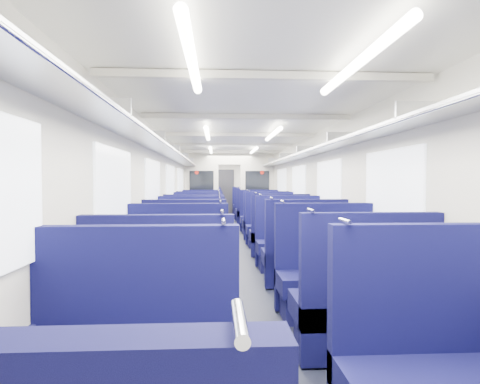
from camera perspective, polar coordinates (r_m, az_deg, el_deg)
name	(u,v)px	position (r m, az deg, el deg)	size (l,w,h in m)	color
floor	(234,245)	(9.27, -0.86, -7.60)	(2.80, 18.00, 0.01)	black
ceiling	(234,143)	(9.19, -0.87, 7.02)	(2.80, 18.00, 0.01)	silver
wall_left	(173,194)	(9.20, -9.61, -0.33)	(0.02, 18.00, 2.35)	beige
dado_left	(174,230)	(9.26, -9.49, -5.44)	(0.03, 17.90, 0.70)	#111138
wall_right	(294,194)	(9.32, 7.77, -0.30)	(0.02, 18.00, 2.35)	beige
dado_right	(293,229)	(9.38, 7.66, -5.34)	(0.03, 17.90, 0.70)	#111138
wall_far	(226,188)	(18.15, -2.06, 0.62)	(2.80, 0.02, 2.35)	beige
luggage_rack_left	(181,159)	(9.19, -8.47, 4.65)	(0.36, 17.40, 0.18)	#B2B5BA
luggage_rack_right	(286,160)	(9.29, 6.65, 4.62)	(0.36, 17.40, 0.18)	#B2B5BA
windows	(235,184)	(8.69, -0.74, 1.19)	(2.78, 15.60, 0.75)	white
ceiling_fittings	(234,145)	(8.93, -0.80, 6.79)	(2.70, 16.06, 0.11)	beige
end_door	(226,192)	(18.09, -2.06, 0.06)	(0.75, 0.06, 2.00)	black
bulkhead	(229,189)	(12.55, -1.52, 0.46)	(2.80, 0.10, 2.35)	beige
seat_3	(439,380)	(2.65, 26.64, -22.89)	(1.13, 0.63, 1.26)	#0E0E44
seat_4	(161,320)	(3.33, -11.30, -17.53)	(1.13, 0.63, 1.26)	#0E0E44
seat_5	(363,311)	(3.62, 17.19, -16.01)	(1.13, 0.63, 1.26)	#0E0E44
seat_6	(176,282)	(4.46, -9.12, -12.58)	(1.13, 0.63, 1.26)	#0E0E44
seat_7	(328,280)	(4.57, 12.51, -12.23)	(1.13, 0.63, 1.26)	#0E0E44
seat_8	(186,259)	(5.70, -7.80, -9.46)	(1.13, 0.63, 1.26)	#0E0E44
seat_9	(304,258)	(5.75, 9.10, -9.36)	(1.13, 0.63, 1.26)	#0E0E44
seat_10	(190,248)	(6.62, -7.15, -7.90)	(1.13, 0.63, 1.26)	#0E0E44
seat_11	(290,246)	(6.79, 7.14, -7.66)	(1.13, 0.63, 1.26)	#0E0E44
seat_12	(194,238)	(7.77, -6.57, -6.49)	(1.13, 0.63, 1.26)	#0E0E44
seat_13	(279,236)	(7.92, 5.61, -6.33)	(1.13, 0.63, 1.26)	#0E0E44
seat_14	(197,230)	(8.91, -6.14, -5.46)	(1.13, 0.63, 1.26)	#0E0E44
seat_15	(271,229)	(9.10, 4.44, -5.30)	(1.13, 0.63, 1.26)	#0E0E44
seat_16	(200,224)	(10.08, -5.80, -4.63)	(1.13, 0.63, 1.26)	#0E0E44
seat_17	(265,224)	(10.09, 3.67, -4.63)	(1.13, 0.63, 1.26)	#0E0E44
seat_18	(201,220)	(11.18, -5.55, -4.02)	(1.13, 0.63, 1.26)	#0E0E44
seat_19	(260,219)	(11.40, 2.87, -3.91)	(1.13, 0.63, 1.26)	#0E0E44
seat_20	(204,214)	(13.37, -5.18, -3.10)	(1.13, 0.63, 1.26)	#0E0E44
seat_21	(253,213)	(13.40, 1.94, -3.09)	(1.13, 0.63, 1.26)	#0E0E44
seat_22	(205,211)	(14.58, -5.02, -2.72)	(1.13, 0.63, 1.26)	#0E0E44
seat_23	(251,211)	(14.43, 1.57, -2.76)	(1.13, 0.63, 1.26)	#0E0E44
seat_24	(206,209)	(15.70, -4.90, -2.41)	(1.13, 0.63, 1.26)	#0E0E44
seat_25	(248,209)	(15.53, 1.22, -2.45)	(1.13, 0.63, 1.26)	#0E0E44
seat_26	(207,207)	(16.67, -4.80, -2.18)	(1.13, 0.63, 1.26)	#0E0E44
seat_27	(246,207)	(16.91, 0.85, -2.12)	(1.13, 0.63, 1.26)	#0E0E44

